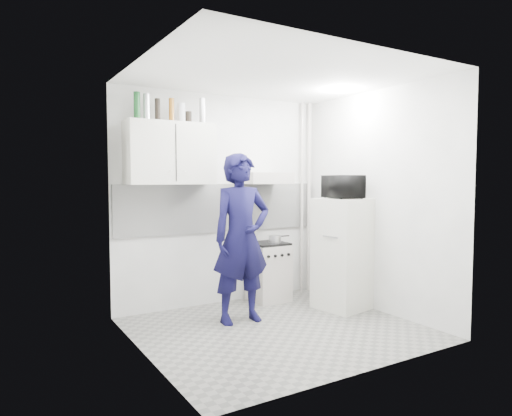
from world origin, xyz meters
TOP-DOWN VIEW (x-y plane):
  - floor at (0.00, 0.00)m, footprint 2.80×2.80m
  - ceiling at (0.00, 0.00)m, footprint 2.80×2.80m
  - wall_back at (0.00, 1.25)m, footprint 2.80×0.00m
  - wall_left at (-1.40, 0.00)m, footprint 0.00×2.60m
  - wall_right at (1.40, 0.00)m, footprint 0.00×2.60m
  - person at (-0.19, 0.43)m, footprint 0.69×0.47m
  - stove at (0.53, 1.00)m, footprint 0.45×0.45m
  - fridge at (1.10, 0.25)m, footprint 0.64×0.64m
  - stove_top at (0.53, 1.00)m, footprint 0.43×0.43m
  - saucepan at (0.60, 0.96)m, footprint 0.16×0.16m
  - microwave at (1.10, 0.25)m, footprint 0.56×0.44m
  - bottle_a at (-1.12, 1.07)m, footprint 0.07×0.07m
  - bottle_b at (-1.02, 1.07)m, footprint 0.08×0.08m
  - bottle_c at (-0.89, 1.07)m, footprint 0.06×0.06m
  - bottle_d at (-0.73, 1.07)m, footprint 0.06×0.06m
  - canister_a at (-0.61, 1.07)m, footprint 0.09×0.09m
  - canister_b at (-0.52, 1.07)m, footprint 0.07×0.07m
  - bottle_e at (-0.35, 1.07)m, footprint 0.08×0.08m
  - upper_cabinet at (-0.75, 1.07)m, footprint 1.00×0.35m
  - range_hood at (0.45, 1.00)m, footprint 0.60×0.50m
  - backsplash at (0.00, 1.24)m, footprint 2.74×0.03m
  - pipe_a at (1.30, 1.17)m, footprint 0.05×0.05m
  - pipe_b at (1.18, 1.17)m, footprint 0.04×0.04m
  - ceiling_spot_fixture at (1.00, 0.20)m, footprint 0.10×0.10m

SIDE VIEW (x-z plane):
  - floor at x=0.00m, z-range 0.00..0.00m
  - stove at x=0.53m, z-range 0.00..0.72m
  - fridge at x=1.10m, z-range 0.00..1.33m
  - stove_top at x=0.53m, z-range 0.72..0.75m
  - saucepan at x=0.60m, z-range 0.75..0.84m
  - person at x=-0.19m, z-range 0.00..1.84m
  - backsplash at x=0.00m, z-range 0.90..1.50m
  - wall_left at x=-1.40m, z-range 0.00..2.60m
  - wall_right at x=1.40m, z-range 0.00..2.60m
  - pipe_a at x=1.30m, z-range 0.00..2.60m
  - pipe_b at x=1.18m, z-range 0.00..2.60m
  - wall_back at x=0.00m, z-range -0.10..2.70m
  - microwave at x=1.10m, z-range 1.33..1.61m
  - range_hood at x=0.45m, z-range 1.50..1.64m
  - upper_cabinet at x=-0.75m, z-range 1.50..2.20m
  - canister_b at x=-0.52m, z-range 2.20..2.34m
  - canister_a at x=-0.61m, z-range 2.20..2.42m
  - bottle_c at x=-0.89m, z-range 2.20..2.45m
  - bottle_d at x=-0.73m, z-range 2.20..2.47m
  - bottle_b at x=-1.02m, z-range 2.20..2.49m
  - bottle_a at x=-1.12m, z-range 2.20..2.50m
  - bottle_e at x=-0.35m, z-range 2.20..2.50m
  - ceiling_spot_fixture at x=1.00m, z-range 2.56..2.58m
  - ceiling at x=0.00m, z-range 2.60..2.60m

